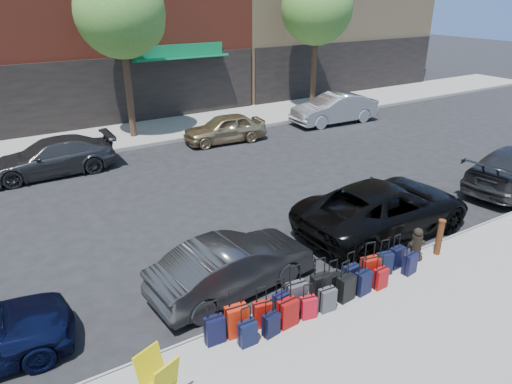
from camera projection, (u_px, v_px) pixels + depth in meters
ground at (217, 221)px, 13.72m from camera, size 120.00×120.00×0.00m
sidewalk_near at (373, 352)px, 8.62m from camera, size 60.00×4.00×0.15m
sidewalk_far at (120, 136)px, 21.50m from camera, size 60.00×4.00×0.15m
curb_near at (308, 296)px, 10.19m from camera, size 60.00×0.08×0.15m
curb_far at (134, 148)px, 19.92m from camera, size 60.00×0.08×0.15m
tree_center at (124, 15)px, 19.27m from camera, size 3.80×3.80×7.27m
tree_right at (319, 10)px, 24.29m from camera, size 3.80×3.80×7.27m
suitcase_front_0 at (215, 330)px, 8.64m from camera, size 0.39×0.23×0.92m
suitcase_front_1 at (237, 321)px, 8.82m from camera, size 0.46×0.28×1.05m
suitcase_front_2 at (262, 314)px, 9.08m from camera, size 0.39×0.26×0.88m
suitcase_front_3 at (282, 304)px, 9.36m from camera, size 0.39×0.25×0.89m
suitcase_front_4 at (296, 297)px, 9.51m from camera, size 0.46×0.28×1.07m
suitcase_front_5 at (320, 288)px, 9.82m from camera, size 0.45×0.28×1.03m
suitcase_front_6 at (333, 284)px, 10.02m from camera, size 0.37×0.23×0.86m
suitcase_front_7 at (351, 276)px, 10.30m from camera, size 0.37×0.21×0.88m
suitcase_front_8 at (370, 270)px, 10.46m from camera, size 0.45×0.30×1.01m
suitcase_front_9 at (384, 264)px, 10.76m from camera, size 0.40×0.27×0.90m
suitcase_front_10 at (397, 257)px, 11.03m from camera, size 0.37×0.22×0.88m
suitcase_back_1 at (248, 333)px, 8.60m from camera, size 0.35×0.21×0.82m
suitcase_back_2 at (271, 324)px, 8.85m from camera, size 0.35×0.24×0.79m
suitcase_back_3 at (288, 313)px, 9.09m from camera, size 0.41×0.25×0.95m
suitcase_back_4 at (308, 307)px, 9.33m from camera, size 0.36×0.25×0.78m
suitcase_back_5 at (327, 300)px, 9.53m from camera, size 0.37×0.23×0.84m
suitcase_back_6 at (346, 288)px, 9.85m from camera, size 0.42×0.27×0.94m
suitcase_back_7 at (363, 282)px, 10.07m from camera, size 0.39×0.25×0.89m
suitcase_back_8 at (380, 278)px, 10.27m from camera, size 0.34×0.20×0.79m
suitcase_back_10 at (410, 264)px, 10.80m from camera, size 0.37×0.25×0.84m
fire_hydrant at (416, 244)px, 11.36m from camera, size 0.44×0.38×0.84m
bollard at (440, 237)px, 11.51m from camera, size 0.18×0.18×0.96m
display_rack at (158, 379)px, 7.34m from camera, size 0.67×0.70×0.91m
car_near_1 at (233, 266)px, 10.29m from camera, size 4.01×1.74×1.28m
car_near_2 at (385, 208)px, 12.84m from camera, size 5.36×2.51×1.49m
car_far_1 at (51, 157)px, 16.99m from camera, size 4.62×1.90×1.34m
car_far_2 at (225, 128)px, 20.68m from camera, size 3.87×1.84×1.28m
car_far_3 at (334, 108)px, 23.67m from camera, size 4.72×1.87×1.53m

